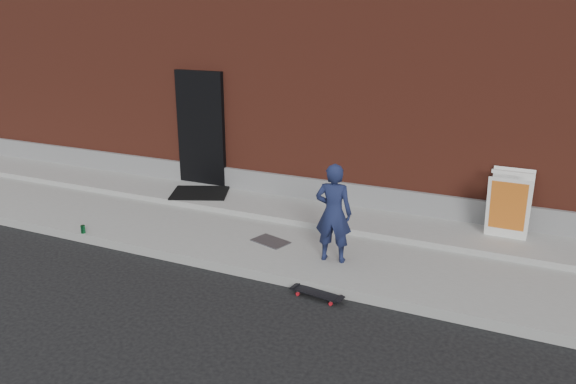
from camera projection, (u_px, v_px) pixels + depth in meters
The scene contains 10 objects.
ground at pixel (245, 278), 7.95m from camera, with size 80.00×80.00×0.00m, color black.
sidewalk at pixel (289, 236), 9.23m from camera, with size 20.00×3.00×0.15m, color gray.
apron at pixel (310, 212), 9.96m from camera, with size 20.00×1.20×0.10m, color gray.
building at pixel (387, 61), 13.23m from camera, with size 20.00×8.10×5.00m.
child at pixel (333, 213), 7.95m from camera, with size 0.53×0.35×1.45m, color #181F44.
skateboard at pixel (317, 293), 7.37m from camera, with size 0.73×0.28×0.08m.
pizza_sign at pixel (509, 204), 8.65m from camera, with size 0.63×0.74×1.04m.
soda_can at pixel (83, 229), 9.15m from camera, with size 0.07×0.07×0.13m, color #167037.
doormat at pixel (200, 193), 10.83m from camera, with size 1.05×0.85×0.03m, color black.
utility_plate at pixel (271, 241), 8.81m from camera, with size 0.56×0.36×0.02m, color #54555A.
Camera 1 is at (3.58, -6.28, 3.59)m, focal length 35.00 mm.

